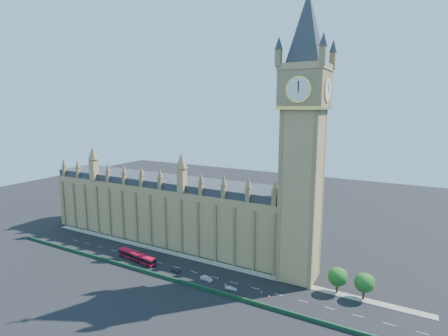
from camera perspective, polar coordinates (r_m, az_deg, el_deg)
The scene contains 15 objects.
ground at distance 134.00m, azimuth -6.35°, elevation -16.16°, with size 400.00×400.00×0.00m, color black.
palace_westminster at distance 159.52m, azimuth -9.29°, elevation -6.58°, with size 120.00×20.00×28.00m.
elizabeth_tower at distance 116.62m, azimuth 12.90°, elevation 7.60°, with size 20.59×20.59×105.00m.
bridge_parapet at distance 127.29m, azimuth -8.79°, elevation -17.39°, with size 160.00×0.60×1.20m, color #1E4C2D.
kerb_north at distance 141.07m, azimuth -4.07°, elevation -14.69°, with size 160.00×3.00×0.16m, color gray.
tree_east_near at distance 121.76m, azimuth 18.17°, elevation -16.47°, with size 6.00×6.00×8.50m.
tree_east_far at distance 120.85m, azimuth 22.06°, elevation -16.92°, with size 6.00×6.00×8.50m.
red_bus at distance 143.35m, azimuth -14.08°, elevation -13.87°, with size 18.90×5.25×3.18m.
car_grey at distance 132.62m, azimuth -7.86°, elevation -16.17°, with size 1.57×3.89×1.33m, color #3E4045.
car_silver at distance 125.69m, azimuth -2.89°, elevation -17.58°, with size 1.59×4.56×1.50m, color #ADAFB5.
car_white at distance 120.14m, azimuth 1.15°, elevation -19.04°, with size 1.64×4.02×1.17m, color silver.
cone_a at distance 126.82m, azimuth -1.01°, elevation -17.50°, with size 0.47×0.47×0.74m.
cone_b at distance 118.99m, azimuth 6.16°, elevation -19.52°, with size 0.52×0.52×0.79m.
cone_c at distance 122.84m, azimuth 0.16°, elevation -18.46°, with size 0.59×0.59×0.75m.
cone_d at distance 116.95m, azimuth 7.33°, elevation -20.11°, with size 0.59×0.59×0.77m.
Camera 1 is at (69.98, -98.08, 58.66)m, focal length 28.00 mm.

